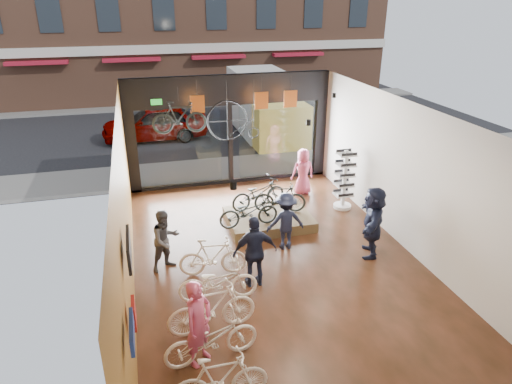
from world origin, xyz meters
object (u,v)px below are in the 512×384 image
object	(u,v)px
box_truck	(268,107)
display_platform	(269,219)
floor_bike_4	(218,282)
floor_bike_5	(213,257)
display_bike_left	(249,212)
penny_farthing	(236,122)
customer_4	(303,172)
customer_2	(255,252)
customer_3	(286,221)
floor_bike_3	(212,308)
hung_bike	(179,117)
display_bike_mid	(280,198)
display_bike_right	(258,193)
floor_bike_1	(220,380)
customer_0	(199,323)
customer_1	(166,240)
street_car	(155,123)
sunglasses_rack	(344,180)
customer_5	(373,222)
floor_bike_2	(211,339)

from	to	relation	value
box_truck	display_platform	world-z (taller)	box_truck
floor_bike_4	floor_bike_5	bearing A→B (deg)	0.35
display_bike_left	penny_farthing	bearing A→B (deg)	-9.09
customer_4	customer_2	bearing A→B (deg)	58.14
customer_4	customer_3	bearing A→B (deg)	62.43
floor_bike_3	hung_bike	distance (m)	6.33
display_bike_mid	penny_farthing	xyz separation A→B (m)	(-0.79, 2.27, 1.75)
display_platform	display_bike_right	size ratio (longest dim) A/B	1.37
floor_bike_1	customer_0	distance (m)	1.09
floor_bike_3	customer_1	distance (m)	2.65
floor_bike_1	floor_bike_3	xyz separation A→B (m)	(0.17, 1.77, 0.05)
floor_bike_3	penny_farthing	bearing A→B (deg)	-21.52
street_car	display_platform	bearing A→B (deg)	15.73
sunglasses_rack	floor_bike_1	bearing A→B (deg)	-111.08
display_bike_right	customer_5	world-z (taller)	customer_5
display_platform	sunglasses_rack	size ratio (longest dim) A/B	1.27
customer_3	customer_4	bearing A→B (deg)	-115.78
customer_3	floor_bike_1	bearing A→B (deg)	61.54
street_car	display_bike_mid	xyz separation A→B (m)	(3.05, -9.40, -0.04)
box_truck	penny_farthing	xyz separation A→B (m)	(-2.87, -6.13, 1.08)
street_car	floor_bike_5	xyz separation A→B (m)	(0.66, -11.69, -0.32)
display_platform	display_bike_mid	world-z (taller)	display_bike_mid
floor_bike_1	display_platform	bearing A→B (deg)	-23.50
display_bike_mid	customer_0	size ratio (longest dim) A/B	0.89
customer_2	sunglasses_rack	bearing A→B (deg)	-138.08
customer_1	sunglasses_rack	bearing A→B (deg)	-8.49
floor_bike_1	floor_bike_2	world-z (taller)	floor_bike_1
customer_2	penny_farthing	size ratio (longest dim) A/B	1.07
street_car	customer_2	world-z (taller)	customer_2
floor_bike_2	sunglasses_rack	xyz separation A→B (m)	(5.10, 5.41, 0.48)
floor_bike_5	customer_4	distance (m)	5.53
floor_bike_3	floor_bike_4	bearing A→B (deg)	-21.88
floor_bike_2	display_platform	distance (m)	5.54
floor_bike_5	sunglasses_rack	size ratio (longest dim) A/B	0.85
floor_bike_1	customer_5	distance (m)	5.90
customer_0	hung_bike	world-z (taller)	hung_bike
customer_3	penny_farthing	world-z (taller)	penny_farthing
floor_bike_1	display_bike_right	bearing A→B (deg)	-20.41
street_car	floor_bike_1	distance (m)	15.43
display_platform	floor_bike_3	bearing A→B (deg)	-119.88
display_platform	display_bike_mid	distance (m)	0.72
hung_bike	customer_4	bearing A→B (deg)	-85.88
display_platform	display_bike_left	distance (m)	1.07
floor_bike_3	customer_1	world-z (taller)	customer_1
floor_bike_5	customer_3	world-z (taller)	customer_3
customer_0	hung_bike	size ratio (longest dim) A/B	1.08
floor_bike_2	customer_3	size ratio (longest dim) A/B	1.13
hung_bike	floor_bike_2	bearing A→B (deg)	179.22
display_bike_right	display_bike_mid	bearing A→B (deg)	-144.45
floor_bike_1	penny_farthing	bearing A→B (deg)	-14.62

